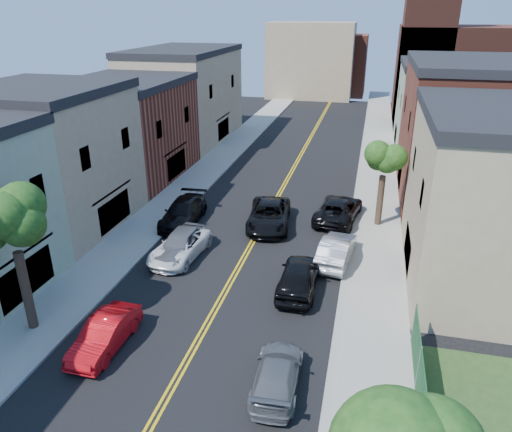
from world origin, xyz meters
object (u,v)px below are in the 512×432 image
Objects in this scene: black_car_right at (299,276)px; black_suv_lane at (269,215)px; red_sedan at (105,334)px; grey_car_right at (277,374)px; dark_car_right_far at (339,209)px; white_pickup at (180,247)px; black_car_left at (183,212)px; grey_car_left at (181,244)px; silver_car_right at (336,250)px.

black_suv_lane is (-3.30, 7.81, -0.02)m from black_car_right.
grey_car_right is (7.94, -0.62, -0.07)m from red_sedan.
grey_car_right is 0.76× the size of dark_car_right_far.
white_pickup is at bearing -14.99° from black_car_right.
grey_car_right is at bearing -59.29° from black_car_left.
black_car_right reaches higher than black_car_left.
grey_car_left is 9.41m from silver_car_right.
black_suv_lane is (4.30, 5.82, 0.12)m from white_pickup.
grey_car_left is 0.81× the size of black_suv_lane.
silver_car_right is at bearing -46.86° from black_suv_lane.
black_suv_lane is (4.34, 14.58, 0.12)m from red_sedan.
grey_car_left is at bearing -16.61° from black_car_right.
grey_car_left is at bearing 48.73° from dark_car_right_far.
red_sedan reaches higher than grey_car_right.
red_sedan is 13.80m from black_car_left.
grey_car_left reaches higher than grey_car_right.
black_car_left reaches higher than dark_car_right_far.
black_car_left is at bearing 97.68° from red_sedan.
grey_car_right is at bearing -44.84° from white_pickup.
silver_car_right is (1.39, 11.06, 0.15)m from grey_car_right.
black_car_right is 1.03× the size of silver_car_right.
black_car_left is 1.27× the size of grey_car_right.
grey_car_right is 0.74× the size of black_suv_lane.
red_sedan is at bearing 41.25° from black_car_right.
dark_car_right_far is at bearing 18.79° from black_suv_lane.
black_suv_lane is (-4.61, -2.25, 0.02)m from dark_car_right_far.
white_pickup is at bearing -133.69° from black_suv_lane.
black_car_right is at bearing 42.30° from red_sedan.
red_sedan is 0.89× the size of grey_car_left.
black_suv_lane is at bearing -79.31° from grey_car_right.
white_pickup is 12.27m from grey_car_right.
dark_car_right_far is (10.61, 3.13, -0.01)m from black_car_left.
grey_car_left reaches higher than dark_car_right_far.
silver_car_right is 6.40m from dark_car_right_far.
silver_car_right reaches higher than red_sedan.
black_car_right reaches higher than white_pickup.
white_pickup is 5.23m from black_car_left.
black_suv_lane is (-3.61, 15.20, 0.19)m from grey_car_right.
dark_car_right_far is (1.31, 10.07, -0.04)m from black_car_right.
silver_car_right is at bearing 48.96° from red_sedan.
black_car_left is (-1.70, 4.71, -0.01)m from grey_car_left.
black_car_left is 0.97× the size of dark_car_right_far.
dark_car_right_far is at bearing -95.96° from grey_car_right.
black_suv_lane reaches higher than white_pickup.
white_pickup is 0.91× the size of black_car_left.
grey_car_left is 0.86× the size of black_car_left.
grey_car_right is (7.91, -9.61, -0.18)m from grey_car_left.
white_pickup is 1.05× the size of grey_car_left.
grey_car_right is at bearing 94.10° from dark_car_right_far.
black_car_left is at bearing -9.92° from silver_car_right.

